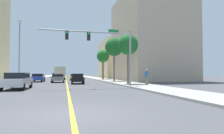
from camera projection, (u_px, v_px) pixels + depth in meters
name	position (u px, v px, depth m)	size (l,w,h in m)	color
ground	(66.00, 79.00, 47.43)	(192.00, 192.00, 0.00)	#47474C
sidewalk_left	(33.00, 79.00, 45.49)	(3.64, 168.00, 0.15)	beige
sidewalk_right	(96.00, 78.00, 49.37)	(3.64, 168.00, 0.15)	#9E9B93
lane_marking_center	(66.00, 79.00, 47.43)	(0.16, 144.00, 0.01)	yellow
building_right_near	(149.00, 38.00, 39.06)	(12.11, 17.10, 17.66)	tan
building_right_far	(121.00, 60.00, 58.44)	(12.18, 14.69, 11.32)	beige
traffic_signal_mast	(104.00, 44.00, 18.95)	(9.23, 0.36, 5.88)	gray
street_lamp	(19.00, 48.00, 26.19)	(0.56, 0.28, 8.82)	gray
palm_near	(128.00, 45.00, 23.36)	(2.56, 2.56, 6.19)	brown
palm_mid	(114.00, 47.00, 31.90)	(3.14, 3.14, 7.39)	brown
palm_far	(103.00, 57.00, 40.21)	(2.72, 2.72, 6.37)	brown
car_white	(55.00, 75.00, 56.16)	(1.81, 4.36, 1.46)	white
car_yellow	(75.00, 77.00, 38.04)	(1.91, 4.21, 1.30)	gold
car_black	(78.00, 78.00, 25.65)	(1.86, 3.89, 1.40)	black
car_silver	(17.00, 81.00, 16.87)	(1.99, 4.30, 1.51)	#BCBCC1
car_blue	(38.00, 78.00, 31.21)	(1.95, 4.30, 1.37)	#1E389E
car_gray	(58.00, 78.00, 29.34)	(1.97, 3.89, 1.32)	slate
delivery_truck	(60.00, 73.00, 43.61)	(2.40, 7.62, 2.88)	#194799
pedestrian	(147.00, 77.00, 20.88)	(0.38, 0.38, 1.77)	#726651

